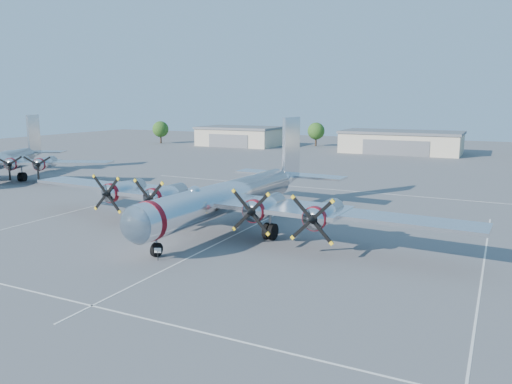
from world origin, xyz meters
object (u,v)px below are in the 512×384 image
at_px(tree_far_west, 161,129).
at_px(bomber_west, 2,179).
at_px(info_placard, 158,252).
at_px(main_bomber_b29, 231,227).
at_px(tree_west, 316,131).
at_px(hangar_center, 401,142).
at_px(hangar_west, 240,136).

relative_size(tree_far_west, bomber_west, 0.17).
height_order(tree_far_west, bomber_west, tree_far_west).
bearing_deg(info_placard, main_bomber_b29, 68.12).
bearing_deg(tree_west, main_bomber_b29, -75.69).
distance_m(hangar_center, bomber_west, 88.33).
height_order(tree_west, main_bomber_b29, tree_west).
bearing_deg(info_placard, tree_west, 80.48).
bearing_deg(hangar_west, info_placard, -65.51).
bearing_deg(hangar_center, main_bomber_b29, -91.32).
relative_size(main_bomber_b29, info_placard, 45.43).
distance_m(hangar_center, main_bomber_b29, 82.60).
bearing_deg(hangar_center, bomber_west, -125.26).
distance_m(hangar_west, bomber_west, 72.39).
xyz_separation_m(main_bomber_b29, bomber_west, (-49.06, 10.44, 0.00)).
relative_size(tree_far_west, info_placard, 6.18).
relative_size(tree_west, info_placard, 6.18).
height_order(tree_far_west, main_bomber_b29, tree_far_west).
bearing_deg(hangar_center, tree_west, 162.18).
relative_size(bomber_west, info_placard, 35.99).
xyz_separation_m(tree_far_west, info_placard, (68.17, -90.78, -3.47)).
bearing_deg(hangar_west, hangar_center, -0.00).
bearing_deg(tree_west, tree_far_west, -165.07).
xyz_separation_m(tree_west, main_bomber_b29, (23.09, -90.57, -4.22)).
distance_m(hangar_center, info_placard, 94.79).
bearing_deg(info_placard, hangar_west, 92.27).
bearing_deg(tree_west, hangar_center, -17.82).
distance_m(hangar_west, hangar_center, 45.00).
height_order(tree_far_west, tree_west, same).
relative_size(hangar_center, tree_west, 4.31).
bearing_deg(bomber_west, main_bomber_b29, -33.96).
relative_size(hangar_west, tree_west, 3.40).
bearing_deg(tree_west, info_placard, -77.30).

